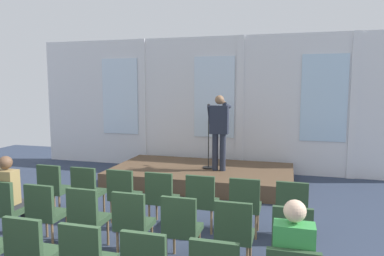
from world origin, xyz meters
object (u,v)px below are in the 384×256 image
Objects in this scene: chair_r0_c4 at (202,199)px; audience_r1_c0 at (9,192)px; chair_r1_c6 at (292,237)px; chair_r1_c3 at (132,220)px; chair_r1_c0 at (6,206)px; chair_r0_c2 at (123,192)px; speaker at (219,127)px; chair_r1_c5 at (234,231)px; chair_r1_c2 at (87,215)px; chair_r1_c4 at (181,225)px; chair_r0_c6 at (291,207)px; chair_r0_c3 at (161,195)px; mic_stand at (208,154)px; chair_r1_c1 at (45,210)px; chair_r0_c0 at (53,186)px; chair_r0_c1 at (87,189)px; chair_r2_c2 at (31,250)px; chair_r0_c5 at (245,203)px.

audience_r1_c0 is (-2.77, -1.04, 0.18)m from chair_r0_c4.
chair_r1_c3 is at bearing 180.00° from chair_r1_c6.
chair_r0_c4 is 1.00× the size of chair_r1_c0.
chair_r0_c2 is 2.99m from chair_r1_c6.
chair_r1_c6 is (1.64, -3.81, -0.85)m from speaker.
chair_r1_c5 is at bearing -1.37° from audience_r1_c0.
chair_r1_c2 is 1.39m from chair_r1_c4.
audience_r1_c0 is 1.37× the size of chair_r1_c5.
chair_r0_c3 is at bearing 180.00° from chair_r0_c6.
mic_stand is at bearing 73.31° from chair_r0_c2.
chair_r1_c2 and chair_r1_c4 have the same top height.
chair_r1_c1 is at bearing -151.73° from chair_r0_c4.
audience_r1_c0 reaches higher than chair_r1_c3.
chair_r0_c0 is 2.77m from chair_r0_c4.
chair_r0_c1 is 2.08m from chair_r0_c4.
mic_stand reaches higher than chair_r1_c4.
chair_r1_c0 is at bearing -123.51° from speaker.
speaker reaches higher than chair_r0_c3.
speaker reaches higher than chair_r1_c6.
chair_r0_c6 is (1.92, -2.84, -0.16)m from mic_stand.
chair_r1_c4 is at bearing 0.00° from chair_r1_c3.
chair_r1_c2 is 1.00× the size of chair_r1_c3.
chair_r0_c0 is 0.69m from chair_r0_c1.
chair_r1_c1 is at bearing 180.00° from chair_r1_c3.
chair_r0_c6 and chair_r1_c0 have the same top height.
chair_r1_c6 is (1.39, 0.00, 0.00)m from chair_r1_c4.
chair_r1_c1 is 1.00× the size of chair_r1_c3.
mic_stand is at bearing 68.68° from chair_r1_c1.
chair_r0_c6 is at bearing 13.98° from audience_r1_c0.
chair_r0_c3 is at bearing 90.00° from chair_r1_c3.
mic_stand is 4.14m from chair_r1_c5.
chair_r0_c2 is 1.00× the size of chair_r1_c4.
chair_r1_c5 is at bearing -72.72° from mic_stand.
chair_r2_c2 is (-1.39, -1.12, 0.00)m from chair_r1_c4.
chair_r1_c0 is (-2.24, -3.95, -0.16)m from mic_stand.
mic_stand reaches higher than chair_r0_c3.
chair_r1_c4 is at bearing -1.71° from audience_r1_c0.
chair_r1_c1 is at bearing -115.64° from speaker.
chair_r1_c4 is at bearing 180.00° from chair_r1_c5.
chair_r1_c3 is (-1.39, -1.12, 0.00)m from chair_r0_c5.
speaker is at bearing 93.78° from chair_r1_c4.
chair_r0_c3 is 1.12m from chair_r1_c3.
speaker is 1.87× the size of chair_r0_c5.
audience_r1_c0 is 1.37× the size of chair_r2_c2.
audience_r1_c0 is at bearing -153.53° from chair_r0_c3.
chair_r1_c5 is at bearing 0.00° from chair_r1_c3.
chair_r1_c4 is at bearing 180.00° from chair_r1_c6.
chair_r1_c0 is at bearing 180.00° from chair_r1_c2.
chair_r1_c1 is at bearing -162.11° from chair_r0_c6.
speaker is at bearing 67.12° from chair_r0_c2.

